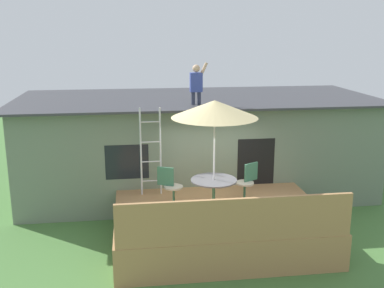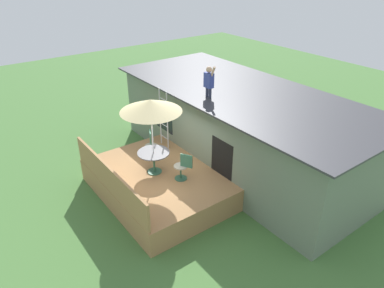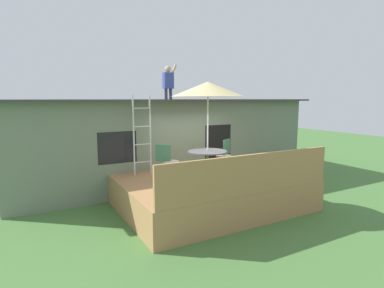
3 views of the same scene
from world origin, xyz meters
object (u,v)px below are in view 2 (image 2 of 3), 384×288
patio_umbrella (151,106)px  person_figure (209,80)px  patio_chair_left (151,145)px  patio_table (154,156)px  patio_chair_right (183,167)px  step_ladder (164,119)px

patio_umbrella → person_figure: size_ratio=2.29×
patio_chair_left → patio_table: bearing=0.0°
patio_table → patio_chair_right: 1.05m
person_figure → patio_chair_right: bearing=-61.4°
step_ladder → patio_chair_right: (2.25, -0.76, -0.64)m
patio_chair_left → patio_umbrella: bearing=0.0°
patio_umbrella → patio_chair_right: (0.90, 0.51, -1.89)m
step_ladder → person_figure: (1.28, 1.02, 1.59)m
patio_umbrella → patio_chair_left: patio_umbrella is taller
person_figure → patio_chair_left: 3.02m
patio_umbrella → patio_chair_right: patio_umbrella is taller
patio_chair_right → patio_umbrella: bearing=-0.0°
step_ladder → patio_chair_left: bearing=-63.2°
patio_chair_left → person_figure: bearing=90.3°
patio_umbrella → patio_chair_left: (-0.94, 0.45, -1.89)m
person_figure → patio_chair_left: person_figure is taller
patio_umbrella → person_figure: 2.31m
patio_umbrella → step_ladder: (-1.35, 1.27, -1.25)m
patio_chair_right → step_ladder: bearing=-48.0°
patio_chair_left → step_ladder: bearing=142.5°
patio_umbrella → patio_chair_left: 2.16m
patio_umbrella → person_figure: person_figure is taller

